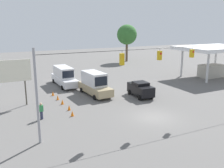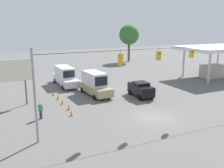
{
  "view_description": "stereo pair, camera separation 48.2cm",
  "coord_description": "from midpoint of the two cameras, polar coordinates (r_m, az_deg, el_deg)",
  "views": [
    {
      "loc": [
        14.36,
        19.26,
        9.16
      ],
      "look_at": [
        1.17,
        -7.1,
        2.06
      ],
      "focal_mm": 40.0,
      "sensor_mm": 36.0,
      "label": 1
    },
    {
      "loc": [
        13.93,
        19.47,
        9.16
      ],
      "look_at": [
        1.17,
        -7.1,
        2.06
      ],
      "focal_mm": 40.0,
      "sensor_mm": 36.0,
      "label": 2
    }
  ],
  "objects": [
    {
      "name": "tree_horizon_left",
      "position": [
        62.62,
        4.15,
        11.14
      ],
      "size": [
        4.9,
        4.9,
        9.07
      ],
      "color": "brown",
      "rests_on": "ground_plane"
    },
    {
      "name": "roadside_billboard",
      "position": [
        29.85,
        -22.28,
        2.31
      ],
      "size": [
        4.99,
        0.16,
        5.33
      ],
      "color": "#4C473D",
      "rests_on": "ground_plane"
    },
    {
      "name": "ground_plane",
      "position": [
        25.67,
        9.88,
        -7.56
      ],
      "size": [
        140.0,
        140.0,
        0.0
      ],
      "primitive_type": "plane",
      "color": "#605E5B"
    },
    {
      "name": "overhead_signal_span",
      "position": [
        23.94,
        10.79,
        2.58
      ],
      "size": [
        22.87,
        0.38,
        7.51
      ],
      "color": "#939399",
      "rests_on": "ground_plane"
    },
    {
      "name": "traffic_cone_second",
      "position": [
        27.72,
        -9.37,
        -5.29
      ],
      "size": [
        0.33,
        0.33,
        0.59
      ],
      "primitive_type": "cone",
      "color": "orange",
      "rests_on": "ground_plane"
    },
    {
      "name": "traffic_cone_fourth",
      "position": [
        31.66,
        -11.84,
        -3.01
      ],
      "size": [
        0.33,
        0.33,
        0.59
      ],
      "primitive_type": "cone",
      "color": "orange",
      "rests_on": "ground_plane"
    },
    {
      "name": "sedan_black_crossing_near",
      "position": [
        32.36,
        7.02,
        -1.15
      ],
      "size": [
        2.27,
        4.29,
        1.92
      ],
      "color": "black",
      "rests_on": "ground_plane"
    },
    {
      "name": "traffic_cone_third",
      "position": [
        29.85,
        -10.84,
        -3.98
      ],
      "size": [
        0.33,
        0.33,
        0.59
      ],
      "primitive_type": "cone",
      "color": "orange",
      "rests_on": "ground_plane"
    },
    {
      "name": "box_truck_white_withflow_far",
      "position": [
        38.79,
        -10.35,
        1.79
      ],
      "size": [
        2.45,
        7.49,
        2.84
      ],
      "color": "silver",
      "rests_on": "ground_plane"
    },
    {
      "name": "gas_station",
      "position": [
        46.96,
        22.7,
        6.13
      ],
      "size": [
        12.12,
        8.52,
        5.4
      ],
      "color": "silver",
      "rests_on": "ground_plane"
    },
    {
      "name": "pedestrian",
      "position": [
        25.65,
        -15.5,
        -5.88
      ],
      "size": [
        0.4,
        0.28,
        1.69
      ],
      "color": "#2D334C",
      "rests_on": "ground_plane"
    },
    {
      "name": "box_truck_tan_withflow_mid",
      "position": [
        33.05,
        -3.51,
        0.09
      ],
      "size": [
        2.65,
        6.45,
        3.02
      ],
      "color": "tan",
      "rests_on": "ground_plane"
    },
    {
      "name": "traffic_cone_fifth",
      "position": [
        33.69,
        -12.85,
        -2.05
      ],
      "size": [
        0.33,
        0.33,
        0.59
      ],
      "primitive_type": "cone",
      "color": "orange",
      "rests_on": "ground_plane"
    },
    {
      "name": "traffic_cone_nearest",
      "position": [
        25.94,
        -8.7,
        -6.6
      ],
      "size": [
        0.33,
        0.33,
        0.59
      ],
      "primitive_type": "cone",
      "color": "orange",
      "rests_on": "ground_plane"
    }
  ]
}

